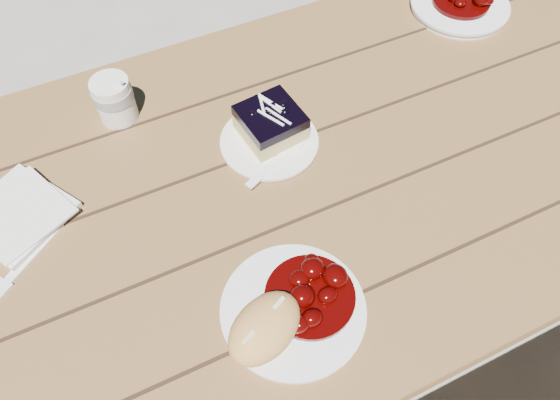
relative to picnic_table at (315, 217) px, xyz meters
name	(u,v)px	position (x,y,z in m)	size (l,w,h in m)	color
ground	(305,324)	(0.00, 0.00, -0.59)	(60.00, 60.00, 0.00)	gray
picnic_table	(315,217)	(0.00, 0.00, 0.00)	(2.00, 1.55, 0.75)	brown
main_plate	(293,311)	(-0.16, -0.22, 0.17)	(0.21, 0.21, 0.02)	white
goulash_stew	(310,292)	(-0.13, -0.22, 0.20)	(0.14, 0.14, 0.04)	#3C0302
bread_roll	(264,328)	(-0.22, -0.24, 0.21)	(0.12, 0.08, 0.06)	#DD9F55
dessert_plate	(269,142)	(-0.06, 0.09, 0.17)	(0.17, 0.17, 0.01)	white
blueberry_cake	(271,123)	(-0.05, 0.10, 0.20)	(0.11, 0.11, 0.06)	tan
fork_dessert	(272,165)	(-0.08, 0.03, 0.17)	(0.03, 0.16, 0.01)	white
coffee_cup	(114,100)	(-0.29, 0.27, 0.21)	(0.07, 0.07, 0.09)	white
napkin_stack	(17,215)	(-0.51, 0.13, 0.17)	(0.15, 0.15, 0.01)	white
fork_table	(34,252)	(-0.50, 0.05, 0.16)	(0.03, 0.16, 0.01)	white
second_plate	(459,6)	(0.49, 0.27, 0.17)	(0.21, 0.21, 0.02)	white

